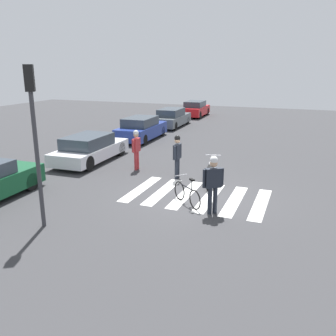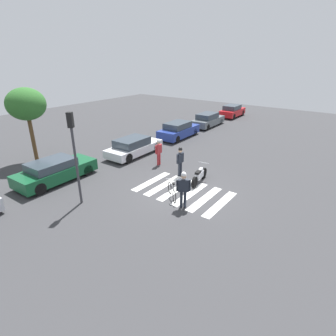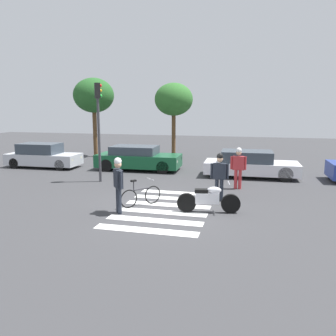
{
  "view_description": "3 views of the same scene",
  "coord_description": "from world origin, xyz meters",
  "px_view_note": "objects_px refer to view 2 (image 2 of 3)",
  "views": [
    {
      "loc": [
        -11.92,
        -3.47,
        4.57
      ],
      "look_at": [
        0.15,
        1.2,
        0.89
      ],
      "focal_mm": 38.72,
      "sensor_mm": 36.0,
      "label": 1
    },
    {
      "loc": [
        -11.1,
        -7.21,
        6.88
      ],
      "look_at": [
        0.57,
        1.46,
        0.86
      ],
      "focal_mm": 28.85,
      "sensor_mm": 36.0,
      "label": 2
    },
    {
      "loc": [
        2.89,
        -11.27,
        3.55
      ],
      "look_at": [
        -0.21,
        1.29,
        1.21
      ],
      "focal_mm": 36.61,
      "sensor_mm": 36.0,
      "label": 3
    }
  ],
  "objects_px": {
    "leaning_bicycle": "(172,191)",
    "pedestrian_bystander": "(159,150)",
    "car_white_van": "(134,147)",
    "car_blue_hatchback": "(178,130)",
    "police_motorcycle": "(199,175)",
    "car_green_compact": "(55,171)",
    "officer_by_motorcycle": "(180,159)",
    "officer_on_foot": "(183,187)",
    "car_grey_coupe": "(208,120)",
    "car_red_convertible": "(232,111)",
    "traffic_light_pole": "(74,145)"
  },
  "relations": [
    {
      "from": "police_motorcycle",
      "to": "car_green_compact",
      "type": "bearing_deg",
      "value": 125.05
    },
    {
      "from": "car_white_van",
      "to": "car_blue_hatchback",
      "type": "height_order",
      "value": "car_blue_hatchback"
    },
    {
      "from": "officer_on_foot",
      "to": "leaning_bicycle",
      "type": "bearing_deg",
      "value": 65.75
    },
    {
      "from": "police_motorcycle",
      "to": "car_white_van",
      "type": "bearing_deg",
      "value": 78.69
    },
    {
      "from": "officer_on_foot",
      "to": "car_grey_coupe",
      "type": "height_order",
      "value": "officer_on_foot"
    },
    {
      "from": "police_motorcycle",
      "to": "leaning_bicycle",
      "type": "xyz_separation_m",
      "value": [
        -2.46,
        0.19,
        -0.09
      ]
    },
    {
      "from": "pedestrian_bystander",
      "to": "traffic_light_pole",
      "type": "bearing_deg",
      "value": -179.32
    },
    {
      "from": "pedestrian_bystander",
      "to": "car_green_compact",
      "type": "bearing_deg",
      "value": 150.1
    },
    {
      "from": "leaning_bicycle",
      "to": "car_white_van",
      "type": "xyz_separation_m",
      "value": [
        3.75,
        6.24,
        0.27
      ]
    },
    {
      "from": "leaning_bicycle",
      "to": "car_blue_hatchback",
      "type": "distance_m",
      "value": 11.48
    },
    {
      "from": "leaning_bicycle",
      "to": "car_white_van",
      "type": "relative_size",
      "value": 0.28
    },
    {
      "from": "car_green_compact",
      "to": "car_grey_coupe",
      "type": "distance_m",
      "value": 17.56
    },
    {
      "from": "leaning_bicycle",
      "to": "car_red_convertible",
      "type": "relative_size",
      "value": 0.3
    },
    {
      "from": "car_blue_hatchback",
      "to": "car_white_van",
      "type": "bearing_deg",
      "value": 179.88
    },
    {
      "from": "car_white_van",
      "to": "police_motorcycle",
      "type": "bearing_deg",
      "value": -101.31
    },
    {
      "from": "car_blue_hatchback",
      "to": "car_grey_coupe",
      "type": "bearing_deg",
      "value": -0.05
    },
    {
      "from": "police_motorcycle",
      "to": "car_blue_hatchback",
      "type": "relative_size",
      "value": 0.47
    },
    {
      "from": "leaning_bicycle",
      "to": "car_grey_coupe",
      "type": "bearing_deg",
      "value": 22.36
    },
    {
      "from": "pedestrian_bystander",
      "to": "car_blue_hatchback",
      "type": "relative_size",
      "value": 0.4
    },
    {
      "from": "car_white_van",
      "to": "pedestrian_bystander",
      "type": "bearing_deg",
      "value": -99.7
    },
    {
      "from": "police_motorcycle",
      "to": "car_grey_coupe",
      "type": "relative_size",
      "value": 0.46
    },
    {
      "from": "leaning_bicycle",
      "to": "car_green_compact",
      "type": "xyz_separation_m",
      "value": [
        -2.41,
        6.76,
        0.29
      ]
    },
    {
      "from": "leaning_bicycle",
      "to": "car_red_convertible",
      "type": "height_order",
      "value": "car_red_convertible"
    },
    {
      "from": "pedestrian_bystander",
      "to": "car_grey_coupe",
      "type": "distance_m",
      "value": 12.18
    },
    {
      "from": "police_motorcycle",
      "to": "pedestrian_bystander",
      "type": "xyz_separation_m",
      "value": [
        0.82,
        3.68,
        0.59
      ]
    },
    {
      "from": "police_motorcycle",
      "to": "car_red_convertible",
      "type": "xyz_separation_m",
      "value": [
        18.78,
        6.39,
        0.23
      ]
    },
    {
      "from": "car_blue_hatchback",
      "to": "car_red_convertible",
      "type": "xyz_separation_m",
      "value": [
        11.6,
        -0.04,
        -0.0
      ]
    },
    {
      "from": "leaning_bicycle",
      "to": "pedestrian_bystander",
      "type": "relative_size",
      "value": 0.72
    },
    {
      "from": "officer_by_motorcycle",
      "to": "police_motorcycle",
      "type": "bearing_deg",
      "value": -98.0
    },
    {
      "from": "officer_by_motorcycle",
      "to": "car_grey_coupe",
      "type": "bearing_deg",
      "value": 21.5
    },
    {
      "from": "officer_by_motorcycle",
      "to": "officer_on_foot",
      "type": "bearing_deg",
      "value": -143.49
    },
    {
      "from": "police_motorcycle",
      "to": "leaning_bicycle",
      "type": "height_order",
      "value": "police_motorcycle"
    },
    {
      "from": "car_green_compact",
      "to": "pedestrian_bystander",
      "type": "bearing_deg",
      "value": -29.9
    },
    {
      "from": "police_motorcycle",
      "to": "traffic_light_pole",
      "type": "bearing_deg",
      "value": 147.27
    },
    {
      "from": "officer_on_foot",
      "to": "car_white_van",
      "type": "xyz_separation_m",
      "value": [
        4.2,
        7.24,
        -0.47
      ]
    },
    {
      "from": "officer_by_motorcycle",
      "to": "traffic_light_pole",
      "type": "xyz_separation_m",
      "value": [
        -5.82,
        2.09,
        1.99
      ]
    },
    {
      "from": "car_red_convertible",
      "to": "car_blue_hatchback",
      "type": "bearing_deg",
      "value": 179.81
    },
    {
      "from": "leaning_bicycle",
      "to": "car_green_compact",
      "type": "height_order",
      "value": "car_green_compact"
    },
    {
      "from": "traffic_light_pole",
      "to": "pedestrian_bystander",
      "type": "bearing_deg",
      "value": 0.68
    },
    {
      "from": "officer_on_foot",
      "to": "car_red_convertible",
      "type": "relative_size",
      "value": 0.44
    },
    {
      "from": "car_white_van",
      "to": "car_red_convertible",
      "type": "bearing_deg",
      "value": -0.17
    },
    {
      "from": "officer_on_foot",
      "to": "pedestrian_bystander",
      "type": "distance_m",
      "value": 5.82
    },
    {
      "from": "police_motorcycle",
      "to": "pedestrian_bystander",
      "type": "relative_size",
      "value": 1.17
    },
    {
      "from": "leaning_bicycle",
      "to": "car_blue_hatchback",
      "type": "height_order",
      "value": "car_blue_hatchback"
    },
    {
      "from": "car_grey_coupe",
      "to": "traffic_light_pole",
      "type": "distance_m",
      "value": 18.65
    },
    {
      "from": "pedestrian_bystander",
      "to": "car_blue_hatchback",
      "type": "xyz_separation_m",
      "value": [
        6.36,
        2.75,
        -0.36
      ]
    },
    {
      "from": "police_motorcycle",
      "to": "car_grey_coupe",
      "type": "bearing_deg",
      "value": 26.86
    },
    {
      "from": "car_blue_hatchback",
      "to": "traffic_light_pole",
      "type": "xyz_separation_m",
      "value": [
        -12.78,
        -2.82,
        2.37
      ]
    },
    {
      "from": "leaning_bicycle",
      "to": "pedestrian_bystander",
      "type": "height_order",
      "value": "pedestrian_bystander"
    },
    {
      "from": "police_motorcycle",
      "to": "car_green_compact",
      "type": "distance_m",
      "value": 8.49
    }
  ]
}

